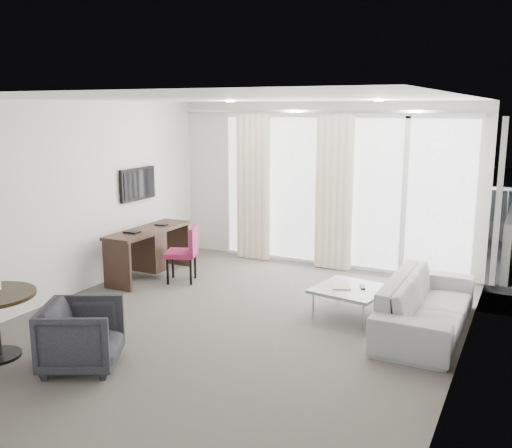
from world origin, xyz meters
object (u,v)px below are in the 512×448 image
at_px(coffee_table, 350,302).
at_px(sofa, 427,304).
at_px(desk_chair, 181,254).
at_px(desk, 149,253).
at_px(rattan_chair_a, 384,231).
at_px(tub_armchair, 82,336).
at_px(rattan_chair_b, 430,230).

bearing_deg(coffee_table, sofa, -2.86).
distance_m(desk_chair, sofa, 3.57).
distance_m(desk, rattan_chair_a, 4.12).
relative_size(desk_chair, sofa, 0.39).
bearing_deg(sofa, tub_armchair, 131.20).
distance_m(desk, desk_chair, 0.57).
xyz_separation_m(coffee_table, rattan_chair_a, (-0.41, 3.29, 0.21)).
height_order(tub_armchair, rattan_chair_b, rattan_chair_b).
xyz_separation_m(tub_armchair, rattan_chair_b, (2.21, 6.32, 0.04)).
bearing_deg(desk, rattan_chair_b, 45.21).
bearing_deg(sofa, rattan_chair_a, 21.59).
distance_m(desk, tub_armchair, 3.08).
height_order(desk_chair, sofa, desk_chair).
xyz_separation_m(tub_armchair, rattan_chair_a, (1.51, 5.82, 0.06)).
relative_size(desk, desk_chair, 1.90).
bearing_deg(coffee_table, desk_chair, 173.89).
xyz_separation_m(desk, coffee_table, (3.21, -0.27, -0.19)).
distance_m(coffee_table, rattan_chair_b, 3.81).
height_order(desk, rattan_chair_b, rattan_chair_b).
distance_m(tub_armchair, sofa, 3.77).
xyz_separation_m(rattan_chair_a, rattan_chair_b, (0.70, 0.51, -0.02)).
relative_size(coffee_table, sofa, 0.38).
bearing_deg(tub_armchair, desk_chair, -13.26).
xyz_separation_m(sofa, rattan_chair_a, (-1.32, 3.34, 0.08)).
relative_size(rattan_chair_a, rattan_chair_b, 1.05).
xyz_separation_m(tub_armchair, sofa, (2.83, 2.48, -0.02)).
distance_m(coffee_table, sofa, 0.92).
height_order(sofa, rattan_chair_a, rattan_chair_a).
relative_size(tub_armchair, coffee_table, 0.91).
distance_m(desk, coffee_table, 3.23).
xyz_separation_m(coffee_table, sofa, (0.91, -0.05, 0.13)).
bearing_deg(rattan_chair_a, coffee_table, -73.83).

